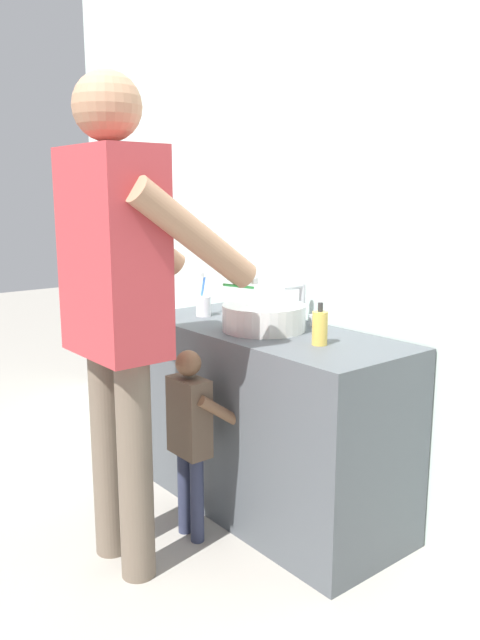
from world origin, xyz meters
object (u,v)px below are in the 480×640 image
object	(u,v)px
child_toddler	(191,428)
adult_parent	(119,284)
toothbrush_cup	(203,305)
soap_bottle	(320,328)

from	to	relation	value
child_toddler	adult_parent	size ratio (longest dim) A/B	0.44
child_toddler	adult_parent	world-z (taller)	adult_parent
adult_parent	toothbrush_cup	bearing A→B (deg)	121.82
soap_bottle	child_toddler	world-z (taller)	soap_bottle
toothbrush_cup	child_toddler	xyz separation A→B (m)	(0.42, -0.36, -0.40)
soap_bottle	adult_parent	xyz separation A→B (m)	(-0.34, -0.67, 0.19)
soap_bottle	adult_parent	world-z (taller)	adult_parent
soap_bottle	adult_parent	bearing A→B (deg)	-117.13
soap_bottle	child_toddler	distance (m)	0.65
toothbrush_cup	soap_bottle	distance (m)	0.75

